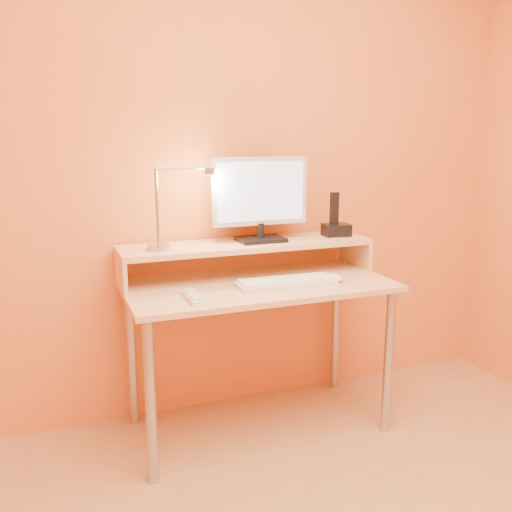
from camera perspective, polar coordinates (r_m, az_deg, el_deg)
name	(u,v)px	position (r m, az deg, el deg)	size (l,w,h in m)	color
wall_back	(235,162)	(2.71, -2.22, 9.80)	(3.00, 0.04, 2.50)	#D08244
desk_leg_fl	(151,403)	(2.26, -10.92, -14.75)	(0.04, 0.04, 0.69)	#A9A9B1
desk_leg_fr	(388,362)	(2.65, 13.62, -10.71)	(0.04, 0.04, 0.69)	#A9A9B1
desk_leg_bl	(132,356)	(2.71, -12.81, -10.11)	(0.04, 0.04, 0.69)	#A9A9B1
desk_leg_br	(336,328)	(3.05, 8.29, -7.41)	(0.04, 0.04, 0.69)	#A9A9B1
desk_lower	(258,285)	(2.50, 0.24, -3.05)	(1.20, 0.60, 0.03)	tan
shelf_riser_left	(121,272)	(2.48, -13.90, -1.61)	(0.02, 0.30, 0.14)	tan
shelf_riser_right	(355,252)	(2.86, 10.25, 0.41)	(0.02, 0.30, 0.14)	tan
desk_shelf	(247,245)	(2.60, -0.95, 1.18)	(1.20, 0.30, 0.03)	tan
monitor_foot	(261,239)	(2.62, 0.49, 1.75)	(0.22, 0.16, 0.02)	black
monitor_neck	(261,230)	(2.61, 0.50, 2.70)	(0.04, 0.04, 0.07)	black
monitor_panel	(260,191)	(2.59, 0.42, 6.77)	(0.47, 0.04, 0.32)	silver
monitor_back	(258,191)	(2.61, 0.23, 6.82)	(0.42, 0.01, 0.27)	black
monitor_screen	(261,192)	(2.58, 0.57, 6.73)	(0.42, 0.00, 0.28)	#AECCFC
lamp_base	(159,247)	(2.45, -10.10, 0.92)	(0.10, 0.10, 0.03)	#A9A9B1
lamp_post	(157,207)	(2.42, -10.26, 5.04)	(0.01, 0.01, 0.33)	#A9A9B1
lamp_arm	(183,168)	(2.43, -7.60, 9.06)	(0.01, 0.01, 0.24)	#A9A9B1
lamp_head	(210,171)	(2.46, -4.84, 8.81)	(0.04, 0.04, 0.03)	#A9A9B1
lamp_bulb	(210,175)	(2.47, -4.84, 8.44)	(0.03, 0.03, 0.00)	#FFEAC6
phone_dock	(336,230)	(2.78, 8.35, 2.71)	(0.13, 0.10, 0.06)	black
phone_handset	(334,208)	(2.76, 8.15, 4.94)	(0.04, 0.03, 0.16)	black
phone_led	(349,231)	(2.76, 9.68, 2.59)	(0.01, 0.00, 0.04)	#336BF1
keyboard	(286,283)	(2.44, 3.18, -2.83)	(0.45, 0.14, 0.02)	silver
mouse	(333,277)	(2.53, 8.04, -2.23)	(0.06, 0.10, 0.04)	silver
remote_control	(193,297)	(2.25, -6.59, -4.27)	(0.05, 0.20, 0.02)	silver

